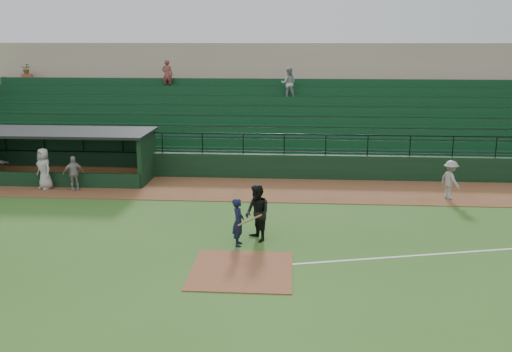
{
  "coord_description": "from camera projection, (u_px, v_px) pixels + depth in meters",
  "views": [
    {
      "loc": [
        1.51,
        -16.12,
        6.7
      ],
      "look_at": [
        0.0,
        5.0,
        1.4
      ],
      "focal_mm": 38.75,
      "sensor_mm": 36.0,
      "label": 1
    }
  ],
  "objects": [
    {
      "name": "home_plate_dirt",
      "position": [
        242.0,
        270.0,
        16.36
      ],
      "size": [
        3.0,
        3.0,
        0.03
      ],
      "primitive_type": "cube",
      "color": "brown",
      "rests_on": "ground"
    },
    {
      "name": "batter_at_plate",
      "position": [
        238.0,
        222.0,
        18.19
      ],
      "size": [
        0.99,
        0.67,
        1.62
      ],
      "color": "black",
      "rests_on": "ground"
    },
    {
      "name": "warning_track",
      "position": [
        261.0,
        190.0,
        25.07
      ],
      "size": [
        40.0,
        4.0,
        0.03
      ],
      "primitive_type": "cube",
      "color": "brown",
      "rests_on": "ground"
    },
    {
      "name": "runner",
      "position": [
        450.0,
        180.0,
        23.4
      ],
      "size": [
        1.0,
        1.23,
        1.66
      ],
      "primitive_type": "imported",
      "rotation": [
        0.0,
        0.0,
        1.99
      ],
      "color": "gray",
      "rests_on": "warning_track"
    },
    {
      "name": "dugout_player_a",
      "position": [
        74.0,
        173.0,
        24.78
      ],
      "size": [
        0.99,
        0.75,
        1.56
      ],
      "primitive_type": "imported",
      "rotation": [
        0.0,
        0.0,
        0.46
      ],
      "color": "#9C9792",
      "rests_on": "warning_track"
    },
    {
      "name": "stadium_structure",
      "position": [
        270.0,
        114.0,
        32.7
      ],
      "size": [
        38.0,
        13.08,
        6.4
      ],
      "color": "black",
      "rests_on": "ground"
    },
    {
      "name": "umpire",
      "position": [
        257.0,
        213.0,
        18.59
      ],
      "size": [
        1.12,
        1.19,
        1.95
      ],
      "primitive_type": "imported",
      "rotation": [
        0.0,
        0.0,
        -1.02
      ],
      "color": "black",
      "rests_on": "ground"
    },
    {
      "name": "foul_line",
      "position": [
        493.0,
        250.0,
        17.94
      ],
      "size": [
        17.49,
        4.44,
        0.01
      ],
      "primitive_type": "cube",
      "rotation": [
        0.0,
        0.0,
        0.24
      ],
      "color": "white",
      "rests_on": "ground"
    },
    {
      "name": "ground",
      "position": [
        245.0,
        258.0,
        17.33
      ],
      "size": [
        90.0,
        90.0,
        0.0
      ],
      "primitive_type": "plane",
      "color": "#2E581C",
      "rests_on": "ground"
    },
    {
      "name": "dugout",
      "position": [
        64.0,
        151.0,
        26.93
      ],
      "size": [
        8.9,
        3.2,
        2.42
      ],
      "color": "black",
      "rests_on": "ground"
    },
    {
      "name": "dugout_player_b",
      "position": [
        44.0,
        169.0,
        24.96
      ],
      "size": [
        1.09,
        1.01,
        1.87
      ],
      "primitive_type": "imported",
      "rotation": [
        0.0,
        0.0,
        -0.62
      ],
      "color": "#ABA5A0",
      "rests_on": "warning_track"
    }
  ]
}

